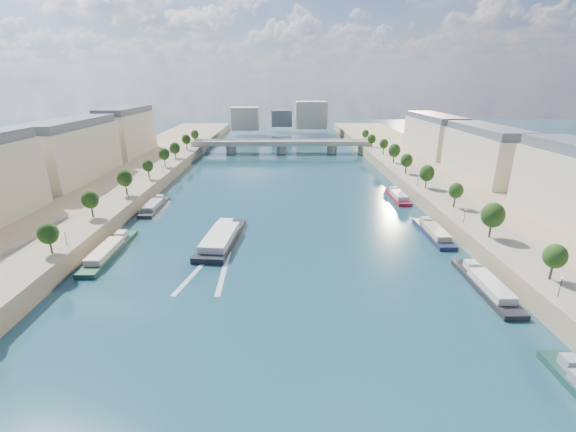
{
  "coord_description": "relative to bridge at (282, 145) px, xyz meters",
  "views": [
    {
      "loc": [
        0.75,
        -17.6,
        43.57
      ],
      "look_at": [
        2.23,
        91.76,
        5.0
      ],
      "focal_mm": 24.0,
      "sensor_mm": 36.0,
      "label": 1
    }
  ],
  "objects": [
    {
      "name": "ground",
      "position": [
        0.0,
        -126.56,
        -5.08
      ],
      "size": [
        700.0,
        700.0,
        0.0
      ],
      "primitive_type": "plane",
      "color": "#0B2B34",
      "rests_on": "ground"
    },
    {
      "name": "quay_left",
      "position": [
        -72.0,
        -126.56,
        -2.58
      ],
      "size": [
        44.0,
        520.0,
        5.0
      ],
      "primitive_type": "cube",
      "color": "#9E8460",
      "rests_on": "ground"
    },
    {
      "name": "quay_right",
      "position": [
        72.0,
        -126.56,
        -2.58
      ],
      "size": [
        44.0,
        520.0,
        5.0
      ],
      "primitive_type": "cube",
      "color": "#9E8460",
      "rests_on": "ground"
    },
    {
      "name": "pave_left",
      "position": [
        -57.0,
        -126.56,
        -0.03
      ],
      "size": [
        14.0,
        520.0,
        0.1
      ],
      "primitive_type": "cube",
      "color": "gray",
      "rests_on": "quay_left"
    },
    {
      "name": "pave_right",
      "position": [
        57.0,
        -126.56,
        -0.03
      ],
      "size": [
        14.0,
        520.0,
        0.1
      ],
      "primitive_type": "cube",
      "color": "gray",
      "rests_on": "quay_right"
    },
    {
      "name": "trees_left",
      "position": [
        -55.0,
        -124.56,
        5.39
      ],
      "size": [
        4.8,
        268.8,
        8.26
      ],
      "color": "#382B1E",
      "rests_on": "ground"
    },
    {
      "name": "trees_right",
      "position": [
        55.0,
        -116.56,
        5.39
      ],
      "size": [
        4.8,
        268.8,
        8.26
      ],
      "color": "#382B1E",
      "rests_on": "ground"
    },
    {
      "name": "lamps_left",
      "position": [
        -52.5,
        -136.56,
        2.7
      ],
      "size": [
        0.36,
        200.36,
        4.28
      ],
      "color": "black",
      "rests_on": "ground"
    },
    {
      "name": "lamps_right",
      "position": [
        52.5,
        -121.56,
        2.7
      ],
      "size": [
        0.36,
        200.36,
        4.28
      ],
      "color": "black",
      "rests_on": "ground"
    },
    {
      "name": "buildings_left",
      "position": [
        -85.0,
        -114.56,
        11.37
      ],
      "size": [
        16.0,
        226.0,
        23.2
      ],
      "color": "beige",
      "rests_on": "ground"
    },
    {
      "name": "buildings_right",
      "position": [
        85.0,
        -114.56,
        11.37
      ],
      "size": [
        16.0,
        226.0,
        23.2
      ],
      "color": "beige",
      "rests_on": "ground"
    },
    {
      "name": "skyline",
      "position": [
        3.19,
        92.96,
        9.57
      ],
      "size": [
        79.0,
        42.0,
        22.0
      ],
      "color": "beige",
      "rests_on": "ground"
    },
    {
      "name": "bridge",
      "position": [
        0.0,
        0.0,
        0.0
      ],
      "size": [
        112.0,
        12.0,
        8.15
      ],
      "color": "#C1B79E",
      "rests_on": "ground"
    },
    {
      "name": "tour_barge",
      "position": [
        -16.9,
        -142.78,
        -3.92
      ],
      "size": [
        11.46,
        30.46,
        4.04
      ],
      "rotation": [
        0.0,
        0.0,
        -0.1
      ],
      "color": "black",
      "rests_on": "ground"
    },
    {
      "name": "wake",
      "position": [
        -16.9,
        -159.33,
        -5.06
      ],
      "size": [
        10.74,
        26.02,
        0.04
      ],
      "color": "silver",
      "rests_on": "ground"
    },
    {
      "name": "moored_barges_left",
      "position": [
        -45.5,
        -181.93,
        -4.24
      ],
      "size": [
        5.0,
        163.77,
        3.6
      ],
      "color": "#1B263C",
      "rests_on": "ground"
    },
    {
      "name": "moored_barges_right",
      "position": [
        45.5,
        -172.01,
        -4.24
      ],
      "size": [
        5.0,
        160.44,
        3.6
      ],
      "color": "black",
      "rests_on": "ground"
    }
  ]
}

